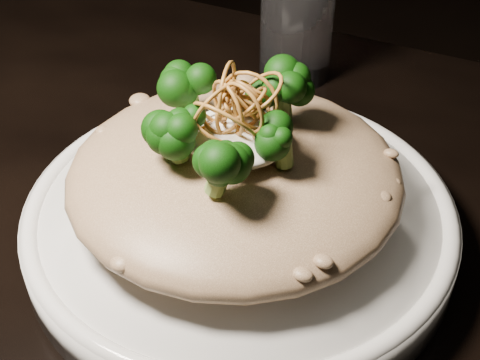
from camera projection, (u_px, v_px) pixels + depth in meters
name	position (u px, v px, depth m)	size (l,w,h in m)	color
table	(224.00, 350.00, 0.52)	(1.10, 0.80, 0.75)	black
plate	(240.00, 221.00, 0.50)	(0.31, 0.31, 0.03)	white
risotto	(235.00, 174.00, 0.47)	(0.24, 0.24, 0.05)	brown
broccoli	(232.00, 111.00, 0.43)	(0.16, 0.16, 0.06)	black
cheese	(238.00, 136.00, 0.44)	(0.07, 0.07, 0.02)	white
shallots	(235.00, 100.00, 0.43)	(0.05, 0.05, 0.04)	brown
drinking_glass	(297.00, 18.00, 0.66)	(0.07, 0.07, 0.13)	white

